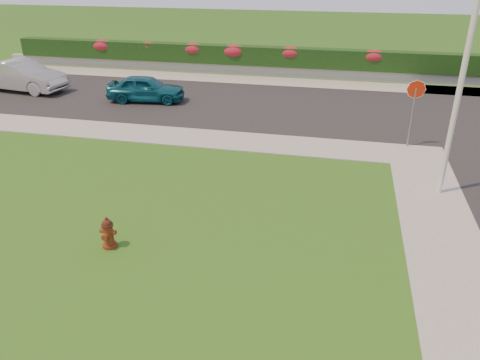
% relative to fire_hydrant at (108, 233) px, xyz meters
% --- Properties ---
extents(ground, '(120.00, 120.00, 0.00)m').
position_rel_fire_hydrant_xyz_m(ground, '(1.12, -1.11, -0.39)').
color(ground, black).
rests_on(ground, ground).
extents(street_far, '(26.00, 8.00, 0.04)m').
position_rel_fire_hydrant_xyz_m(street_far, '(-3.88, 12.89, -0.37)').
color(street_far, black).
rests_on(street_far, ground).
extents(sidewalk_far, '(24.00, 2.00, 0.04)m').
position_rel_fire_hydrant_xyz_m(sidewalk_far, '(-4.88, 7.89, -0.37)').
color(sidewalk_far, gray).
rests_on(sidewalk_far, ground).
extents(curb_corner, '(2.00, 2.00, 0.04)m').
position_rel_fire_hydrant_xyz_m(curb_corner, '(8.12, 7.89, -0.37)').
color(curb_corner, gray).
rests_on(curb_corner, ground).
extents(sidewalk_beyond, '(34.00, 2.00, 0.04)m').
position_rel_fire_hydrant_xyz_m(sidewalk_beyond, '(0.12, 17.89, -0.37)').
color(sidewalk_beyond, gray).
rests_on(sidewalk_beyond, ground).
extents(retaining_wall, '(34.00, 0.40, 0.60)m').
position_rel_fire_hydrant_xyz_m(retaining_wall, '(0.12, 19.39, -0.09)').
color(retaining_wall, gray).
rests_on(retaining_wall, ground).
extents(hedge, '(32.00, 0.90, 1.10)m').
position_rel_fire_hydrant_xyz_m(hedge, '(0.12, 19.49, 0.76)').
color(hedge, black).
rests_on(hedge, retaining_wall).
extents(fire_hydrant, '(0.42, 0.40, 0.83)m').
position_rel_fire_hydrant_xyz_m(fire_hydrant, '(0.00, 0.00, 0.00)').
color(fire_hydrant, '#52190C').
rests_on(fire_hydrant, ground).
extents(sedan_teal, '(3.92, 1.98, 1.28)m').
position_rel_fire_hydrant_xyz_m(sedan_teal, '(-4.23, 12.34, 0.29)').
color(sedan_teal, '#0C4A5E').
rests_on(sedan_teal, street_far).
extents(sedan_silver, '(4.99, 2.25, 1.59)m').
position_rel_fire_hydrant_xyz_m(sedan_silver, '(-11.44, 12.80, 0.44)').
color(sedan_silver, '#9E9FA5').
rests_on(sedan_silver, street_far).
extents(utility_pole, '(0.16, 0.16, 6.64)m').
position_rel_fire_hydrant_xyz_m(utility_pole, '(8.41, 4.90, 2.93)').
color(utility_pole, silver).
rests_on(utility_pole, ground).
extents(stop_sign, '(0.70, 0.11, 2.56)m').
position_rel_fire_hydrant_xyz_m(stop_sign, '(7.84, 8.77, 1.51)').
color(stop_sign, slate).
rests_on(stop_sign, ground).
extents(flower_clump_a, '(1.49, 0.96, 0.74)m').
position_rel_fire_hydrant_xyz_m(flower_clump_a, '(-10.13, 19.39, 1.01)').
color(flower_clump_a, red).
rests_on(flower_clump_a, hedge).
extents(flower_clump_b, '(1.11, 0.72, 0.56)m').
position_rel_fire_hydrant_xyz_m(flower_clump_b, '(-6.97, 19.39, 1.09)').
color(flower_clump_b, red).
rests_on(flower_clump_b, hedge).
extents(flower_clump_c, '(1.42, 0.91, 0.71)m').
position_rel_fire_hydrant_xyz_m(flower_clump_c, '(-4.00, 19.39, 1.03)').
color(flower_clump_c, red).
rests_on(flower_clump_c, hedge).
extents(flower_clump_d, '(1.56, 1.00, 0.78)m').
position_rel_fire_hydrant_xyz_m(flower_clump_d, '(-1.42, 19.39, 1.00)').
color(flower_clump_d, red).
rests_on(flower_clump_d, hedge).
extents(flower_clump_e, '(1.41, 0.90, 0.70)m').
position_rel_fire_hydrant_xyz_m(flower_clump_e, '(2.00, 19.39, 1.03)').
color(flower_clump_e, red).
rests_on(flower_clump_e, hedge).
extents(flower_clump_f, '(1.43, 0.92, 0.71)m').
position_rel_fire_hydrant_xyz_m(flower_clump_f, '(6.78, 19.39, 1.02)').
color(flower_clump_f, red).
rests_on(flower_clump_f, hedge).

